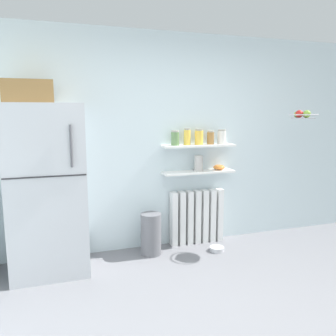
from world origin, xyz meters
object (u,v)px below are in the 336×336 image
at_px(storage_jar_0, 175,138).
at_px(shelf_bowl, 219,167).
at_px(hanging_fruit_basket, 303,115).
at_px(refrigerator, 46,185).
at_px(storage_jar_2, 199,137).
at_px(trash_bin, 151,234).
at_px(storage_jar_4, 222,137).
at_px(storage_jar_3, 210,138).
at_px(pet_food_bowl, 217,249).
at_px(storage_jar_1, 187,137).
at_px(vase, 199,163).
at_px(radiator, 197,217).

distance_m(storage_jar_0, shelf_bowl, 0.70).
bearing_deg(hanging_fruit_basket, refrigerator, 175.54).
height_order(storage_jar_2, trash_bin, storage_jar_2).
bearing_deg(hanging_fruit_basket, storage_jar_4, 152.20).
bearing_deg(refrigerator, storage_jar_3, 6.32).
relative_size(storage_jar_2, hanging_fruit_basket, 0.56).
bearing_deg(pet_food_bowl, storage_jar_3, 85.04).
distance_m(storage_jar_1, hanging_fruit_basket, 1.40).
xyz_separation_m(shelf_bowl, trash_bin, (-0.93, -0.14, -0.73)).
relative_size(vase, trash_bin, 0.39).
bearing_deg(storage_jar_0, trash_bin, -158.13).
height_order(storage_jar_3, hanging_fruit_basket, hanging_fruit_basket).
xyz_separation_m(storage_jar_2, shelf_bowl, (0.28, 0.00, -0.39)).
height_order(storage_jar_0, pet_food_bowl, storage_jar_0).
xyz_separation_m(storage_jar_4, vase, (-0.31, 0.00, -0.32)).
height_order(storage_jar_0, storage_jar_1, storage_jar_1).
relative_size(refrigerator, hanging_fruit_basket, 5.77).
height_order(refrigerator, storage_jar_4, refrigerator).
relative_size(storage_jar_4, shelf_bowl, 1.26).
relative_size(storage_jar_3, shelf_bowl, 1.18).
bearing_deg(hanging_fruit_basket, storage_jar_3, 156.00).
xyz_separation_m(storage_jar_1, pet_food_bowl, (0.28, -0.30, -1.34)).
height_order(storage_jar_2, vase, storage_jar_2).
bearing_deg(storage_jar_2, refrigerator, -173.13).
height_order(storage_jar_3, shelf_bowl, storage_jar_3).
bearing_deg(pet_food_bowl, shelf_bowl, 63.17).
xyz_separation_m(storage_jar_1, shelf_bowl, (0.43, -0.00, -0.39)).
xyz_separation_m(radiator, pet_food_bowl, (0.13, -0.33, -0.32)).
distance_m(refrigerator, storage_jar_1, 1.70).
distance_m(trash_bin, hanging_fruit_basket, 2.29).
xyz_separation_m(storage_jar_4, pet_food_bowl, (-0.18, -0.30, -1.33)).
height_order(storage_jar_1, storage_jar_3, storage_jar_1).
bearing_deg(storage_jar_2, pet_food_bowl, -66.78).
bearing_deg(vase, radiator, 89.38).
distance_m(storage_jar_0, pet_food_bowl, 1.43).
bearing_deg(storage_jar_0, storage_jar_4, 0.00).
bearing_deg(hanging_fruit_basket, shelf_bowl, 153.00).
distance_m(storage_jar_3, shelf_bowl, 0.40).
bearing_deg(shelf_bowl, hanging_fruit_basket, -27.00).
distance_m(storage_jar_0, storage_jar_2, 0.31).
relative_size(storage_jar_2, vase, 0.99).
relative_size(radiator, hanging_fruit_basket, 2.05).
distance_m(storage_jar_1, trash_bin, 1.24).
distance_m(storage_jar_0, storage_jar_1, 0.15).
distance_m(storage_jar_3, hanging_fruit_basket, 1.12).
bearing_deg(storage_jar_1, radiator, 11.00).
relative_size(storage_jar_1, hanging_fruit_basket, 0.59).
height_order(refrigerator, trash_bin, refrigerator).
relative_size(storage_jar_2, pet_food_bowl, 1.08).
bearing_deg(storage_jar_0, vase, 0.00).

